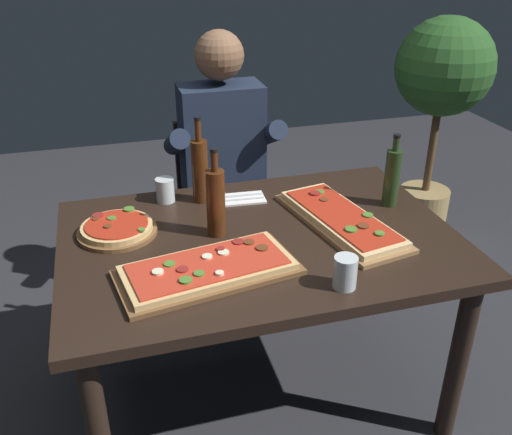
{
  "coord_description": "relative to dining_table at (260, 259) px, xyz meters",
  "views": [
    {
      "loc": [
        -0.49,
        -1.67,
        1.73
      ],
      "look_at": [
        0.0,
        0.05,
        0.79
      ],
      "focal_mm": 39.26,
      "sensor_mm": 36.0,
      "label": 1
    }
  ],
  "objects": [
    {
      "name": "dining_table",
      "position": [
        0.0,
        0.0,
        0.0
      ],
      "size": [
        1.4,
        0.96,
        0.74
      ],
      "color": "black",
      "rests_on": "ground_plane"
    },
    {
      "name": "pizza_rectangular_front",
      "position": [
        -0.23,
        -0.19,
        0.12
      ],
      "size": [
        0.61,
        0.36,
        0.05
      ],
      "color": "brown",
      "rests_on": "dining_table"
    },
    {
      "name": "vinegar_bottle_green",
      "position": [
        -0.14,
        0.06,
        0.23
      ],
      "size": [
        0.07,
        0.07,
        0.33
      ],
      "color": "#47230F",
      "rests_on": "dining_table"
    },
    {
      "name": "ground_plane",
      "position": [
        0.0,
        0.0,
        -0.64
      ],
      "size": [
        6.4,
        6.4,
        0.0
      ],
      "primitive_type": "plane",
      "color": "#2D2D33"
    },
    {
      "name": "diner_chair",
      "position": [
        0.04,
        0.86,
        -0.16
      ],
      "size": [
        0.44,
        0.44,
        0.87
      ],
      "color": "black",
      "rests_on": "ground_plane"
    },
    {
      "name": "wine_bottle_dark",
      "position": [
        -0.15,
        0.35,
        0.23
      ],
      "size": [
        0.07,
        0.07,
        0.35
      ],
      "color": "#47230F",
      "rests_on": "dining_table"
    },
    {
      "name": "pizza_round_far",
      "position": [
        -0.49,
        0.16,
        0.11
      ],
      "size": [
        0.28,
        0.28,
        0.05
      ],
      "color": "brown",
      "rests_on": "dining_table"
    },
    {
      "name": "tumbler_near_camera",
      "position": [
        -0.28,
        0.38,
        0.14
      ],
      "size": [
        0.07,
        0.07,
        0.1
      ],
      "color": "silver",
      "rests_on": "dining_table"
    },
    {
      "name": "tumbler_far_side",
      "position": [
        0.16,
        -0.37,
        0.14
      ],
      "size": [
        0.07,
        0.07,
        0.1
      ],
      "color": "silver",
      "rests_on": "dining_table"
    },
    {
      "name": "pizza_rectangular_left",
      "position": [
        0.32,
        0.01,
        0.12
      ],
      "size": [
        0.34,
        0.63,
        0.05
      ],
      "color": "olive",
      "rests_on": "dining_table"
    },
    {
      "name": "napkin_cutlery_set",
      "position": [
        0.02,
        0.31,
        0.1
      ],
      "size": [
        0.19,
        0.12,
        0.01
      ],
      "color": "white",
      "rests_on": "dining_table"
    },
    {
      "name": "seated_diner",
      "position": [
        0.04,
        0.74,
        0.1
      ],
      "size": [
        0.53,
        0.41,
        1.33
      ],
      "color": "#23232D",
      "rests_on": "ground_plane"
    },
    {
      "name": "oil_bottle_amber",
      "position": [
        0.57,
        0.11,
        0.22
      ],
      "size": [
        0.06,
        0.06,
        0.29
      ],
      "color": "#233819",
      "rests_on": "dining_table"
    },
    {
      "name": "potted_plant_corner",
      "position": [
        1.34,
        1.01,
        0.27
      ],
      "size": [
        0.54,
        0.54,
        1.31
      ],
      "color": "tan",
      "rests_on": "ground_plane"
    }
  ]
}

